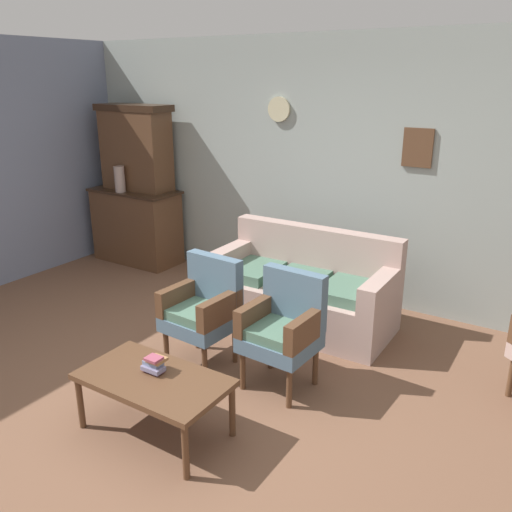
% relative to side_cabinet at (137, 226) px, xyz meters
% --- Properties ---
extents(ground_plane, '(7.68, 7.68, 0.00)m').
position_rel_side_cabinet_xyz_m(ground_plane, '(2.49, -2.25, -0.47)').
color(ground_plane, brown).
extents(wall_back_with_decor, '(6.40, 0.09, 2.70)m').
position_rel_side_cabinet_xyz_m(wall_back_with_decor, '(2.49, 0.38, 0.89)').
color(wall_back_with_decor, '#939E99').
rests_on(wall_back_with_decor, ground).
extents(side_cabinet, '(1.16, 0.55, 0.93)m').
position_rel_side_cabinet_xyz_m(side_cabinet, '(0.00, 0.00, 0.00)').
color(side_cabinet, brown).
rests_on(side_cabinet, ground).
extents(cabinet_upper_hutch, '(0.99, 0.38, 1.03)m').
position_rel_side_cabinet_xyz_m(cabinet_upper_hutch, '(0.00, 0.08, 0.98)').
color(cabinet_upper_hutch, brown).
rests_on(cabinet_upper_hutch, side_cabinet).
extents(vase_on_cabinet, '(0.13, 0.13, 0.32)m').
position_rel_side_cabinet_xyz_m(vase_on_cabinet, '(-0.05, -0.18, 0.62)').
color(vase_on_cabinet, '#A79088').
rests_on(vase_on_cabinet, side_cabinet).
extents(floral_couch, '(1.74, 0.82, 0.90)m').
position_rel_side_cabinet_xyz_m(floral_couch, '(2.65, -0.50, -0.14)').
color(floral_couch, tan).
rests_on(floral_couch, ground).
extents(armchair_near_couch_end, '(0.55, 0.52, 0.90)m').
position_rel_side_cabinet_xyz_m(armchair_near_couch_end, '(2.32, -1.59, 0.03)').
color(armchair_near_couch_end, slate).
rests_on(armchair_near_couch_end, ground).
extents(armchair_row_middle, '(0.54, 0.52, 0.90)m').
position_rel_side_cabinet_xyz_m(armchair_row_middle, '(3.04, -1.54, 0.03)').
color(armchair_row_middle, slate).
rests_on(armchair_row_middle, ground).
extents(coffee_table, '(1.00, 0.56, 0.42)m').
position_rel_side_cabinet_xyz_m(coffee_table, '(2.61, -2.51, -0.09)').
color(coffee_table, brown).
rests_on(coffee_table, ground).
extents(book_stack_on_table, '(0.16, 0.12, 0.12)m').
position_rel_side_cabinet_xyz_m(book_stack_on_table, '(2.57, -2.46, 0.01)').
color(book_stack_on_table, '#905481').
rests_on(book_stack_on_table, coffee_table).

